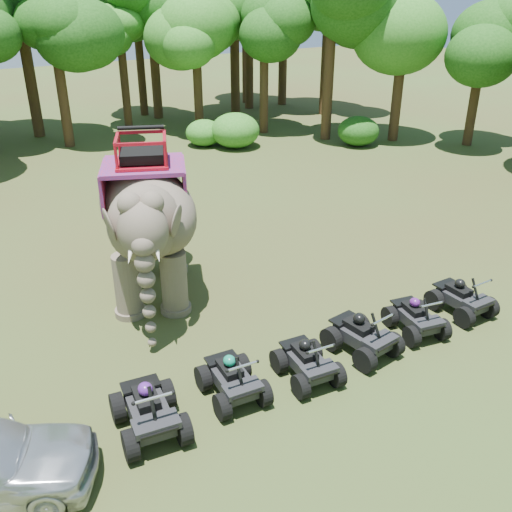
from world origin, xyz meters
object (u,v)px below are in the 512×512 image
object	(u,v)px
atv_0	(148,405)
atv_1	(232,374)
atv_4	(417,313)
atv_5	(463,294)
atv_3	(363,330)
atv_2	(308,357)
elephant	(147,217)

from	to	relation	value
atv_0	atv_1	bearing A→B (deg)	8.77
atv_4	atv_5	xyz separation A→B (m)	(1.79, 0.06, 0.03)
atv_0	atv_3	bearing A→B (deg)	5.52
atv_0	atv_3	distance (m)	5.57
atv_2	atv_1	bearing A→B (deg)	174.82
atv_3	atv_4	bearing A→B (deg)	-8.36
elephant	atv_4	world-z (taller)	elephant
atv_3	atv_5	size ratio (longest dim) A/B	1.05
atv_1	atv_5	xyz separation A→B (m)	(7.19, -0.09, -0.00)
elephant	atv_2	world-z (taller)	elephant
elephant	atv_2	distance (m)	6.17
atv_0	atv_2	distance (m)	3.81
atv_0	atv_5	size ratio (longest dim) A/B	1.10
atv_1	atv_2	size ratio (longest dim) A/B	1.03
atv_3	atv_4	distance (m)	1.82
atv_1	atv_5	size ratio (longest dim) A/B	1.00
elephant	atv_4	xyz separation A→B (m)	(5.21, -5.53, -1.82)
atv_3	atv_1	bearing A→B (deg)	169.58
elephant	atv_2	size ratio (longest dim) A/B	3.55
elephant	atv_1	size ratio (longest dim) A/B	3.44
elephant	atv_3	distance (m)	6.71
atv_0	atv_4	bearing A→B (deg)	5.59
atv_2	atv_4	distance (m)	3.59
atv_1	atv_4	size ratio (longest dim) A/B	1.05
atv_1	atv_4	bearing A→B (deg)	1.88
atv_0	atv_4	world-z (taller)	atv_0
elephant	atv_0	xyz separation A→B (m)	(-2.18, -5.47, -1.73)
atv_5	atv_4	bearing A→B (deg)	-178.83
elephant	atv_3	xyz separation A→B (m)	(3.39, -5.52, -1.76)
atv_1	atv_3	world-z (taller)	atv_3
atv_3	atv_4	size ratio (longest dim) A/B	1.10
atv_4	atv_3	bearing A→B (deg)	-170.70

